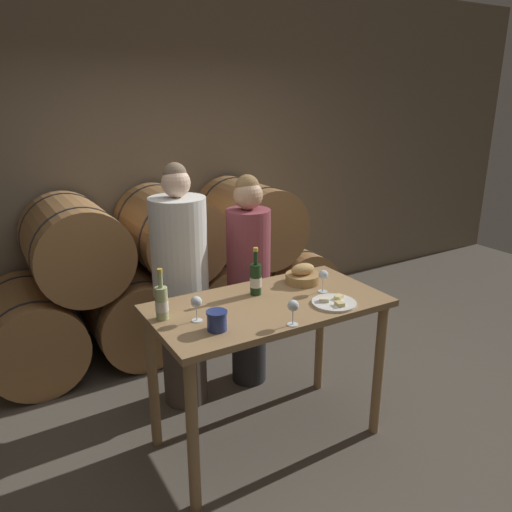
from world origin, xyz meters
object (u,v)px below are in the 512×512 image
Objects in this scene: wine_bottle_red at (256,279)px; bread_basket at (303,276)px; wine_glass_far_left at (196,303)px; cheese_plate at (334,303)px; wine_glass_left at (293,307)px; wine_glass_center at (323,276)px; tasting_table at (268,325)px; blue_crock at (217,320)px; person_left at (181,288)px; person_right at (249,280)px; wine_bottle_white at (162,302)px.

bread_basket is (0.36, 0.02, -0.05)m from wine_bottle_red.
bread_basket is 0.86m from wine_glass_far_left.
cheese_plate is 0.82m from wine_glass_far_left.
wine_glass_left is 1.00× the size of wine_glass_center.
cheese_plate is at bearing -33.72° from tasting_table.
tasting_table is 6.24× the size of bread_basket.
blue_crock is 0.75m from cheese_plate.
bread_basket is (0.65, -0.51, 0.14)m from person_left.
tasting_table is 5.31× the size of cheese_plate.
person_right reaches higher than cheese_plate.
tasting_table is at bearing 146.28° from cheese_plate.
person_left reaches higher than wine_glass_far_left.
wine_glass_center is at bearing -4.28° from tasting_table.
wine_bottle_white reaches higher than wine_glass_left.
person_right is 14.28× the size of blue_crock.
wine_glass_center is at bearing 10.05° from blue_crock.
person_left is 0.99m from wine_glass_center.
wine_bottle_white is at bearing 172.48° from wine_glass_center.
wine_bottle_white is at bearing 142.15° from wine_glass_far_left.
wine_bottle_white is at bearing -146.59° from person_right.
tasting_table is 12.47× the size of blue_crock.
tasting_table is 0.42m from cheese_plate.
person_left is 0.87m from blue_crock.
tasting_table is 0.68m from wine_bottle_white.
person_right reaches higher than bread_basket.
wine_glass_center is at bearing -79.15° from person_right.
wine_bottle_red is at bearing 36.96° from blue_crock.
wine_bottle_red is at bearing 83.96° from wine_glass_left.
person_left is at bearing -179.97° from person_right.
person_right is at bearing 69.95° from tasting_table.
wine_glass_left is at bearing -36.41° from wine_bottle_white.
person_left reaches higher than cheese_plate.
wine_bottle_white reaches higher than wine_glass_center.
wine_glass_far_left is at bearing -37.85° from wine_bottle_white.
tasting_table is 0.45m from bread_basket.
wine_bottle_red is 2.10× the size of wine_glass_center.
wine_bottle_red is at bearing 4.22° from wine_bottle_white.
person_right is (0.53, 0.00, -0.04)m from person_left.
wine_bottle_red is 0.54m from blue_crock.
cheese_plate is 1.84× the size of wine_glass_center.
blue_crock is 0.78× the size of wine_glass_center.
person_left is at bearing 133.34° from wine_glass_center.
person_left is at bearing 112.72° from tasting_table.
person_left is at bearing 80.67° from blue_crock.
person_left is 7.67× the size of bread_basket.
wine_bottle_white is at bearing 143.59° from wine_glass_left.
tasting_table is 4.66× the size of wine_bottle_red.
person_left reaches higher than wine_glass_center.
blue_crock is (-0.14, -0.85, 0.15)m from person_left.
wine_bottle_red is (0.29, -0.53, 0.19)m from person_left.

